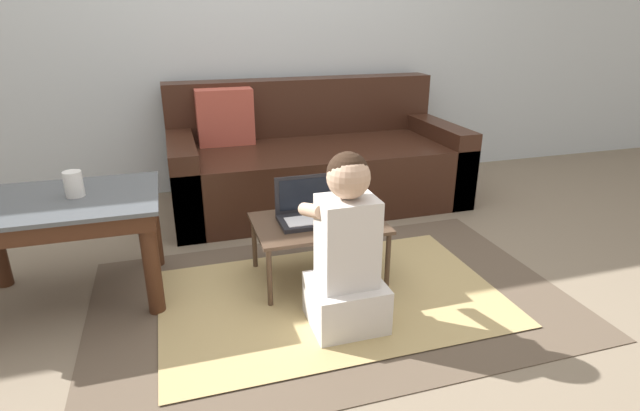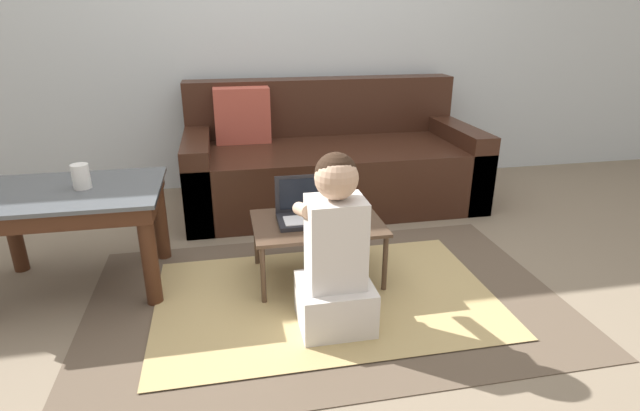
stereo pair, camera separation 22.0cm
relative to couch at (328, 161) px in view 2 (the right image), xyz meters
The scene contains 10 objects.
ground_plane 1.16m from the couch, 102.13° to the right, with size 16.00×16.00×0.00m, color #7F705B.
wall_back 1.11m from the couch, 116.39° to the left, with size 9.00×0.06×2.50m.
area_rug 1.33m from the couch, 102.59° to the right, with size 2.09×1.32×0.01m.
couch is the anchor object (origin of this frame).
coffee_table 1.67m from the couch, 146.34° to the right, with size 0.80×0.57×0.48m.
laptop_desk 1.10m from the couch, 104.91° to the right, with size 0.60×0.42×0.30m.
laptop 1.09m from the couch, 106.98° to the right, with size 0.30×0.19×0.20m.
computer_mouse 1.09m from the couch, 95.95° to the right, with size 0.08×0.10×0.04m.
person_seated 1.50m from the couch, 101.20° to the right, with size 0.29×0.40×0.74m.
cup_on_table 1.63m from the couch, 145.25° to the right, with size 0.08×0.08×0.11m.
Camera 2 is at (-0.46, -2.07, 1.21)m, focal length 28.00 mm.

